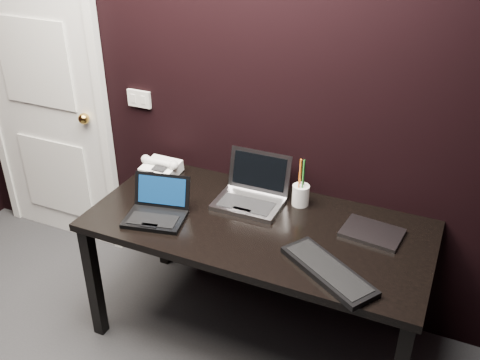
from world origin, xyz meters
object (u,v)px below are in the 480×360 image
at_px(door, 43,94).
at_px(closed_laptop, 372,233).
at_px(silver_laptop, 251,194).
at_px(pen_cup, 301,194).
at_px(ext_keyboard, 328,271).
at_px(desk, 258,236).
at_px(desk_phone, 161,168).
at_px(mobile_phone, 150,182).
at_px(netbook, 157,211).

relative_size(door, closed_laptop, 7.13).
distance_m(silver_laptop, pen_cup, 0.26).
distance_m(door, ext_keyboard, 2.19).
bearing_deg(desk, desk_phone, 161.63).
distance_m(door, mobile_phone, 1.04).
bearing_deg(ext_keyboard, silver_laptop, 142.68).
bearing_deg(netbook, desk, 18.35).
xyz_separation_m(netbook, desk_phone, (-0.22, 0.40, 0.01)).
bearing_deg(mobile_phone, netbook, -51.16).
xyz_separation_m(silver_laptop, ext_keyboard, (0.54, -0.41, -0.03)).
xyz_separation_m(closed_laptop, mobile_phone, (-1.22, -0.05, 0.02)).
distance_m(silver_laptop, desk_phone, 0.60).
height_order(silver_laptop, ext_keyboard, silver_laptop).
relative_size(ext_keyboard, closed_laptop, 1.61).
bearing_deg(pen_cup, door, 176.14).
xyz_separation_m(door, ext_keyboard, (2.08, -0.61, -0.29)).
bearing_deg(ext_keyboard, pen_cup, 120.84).
distance_m(ext_keyboard, mobile_phone, 1.16).
xyz_separation_m(door, closed_laptop, (2.19, -0.24, -0.30)).
bearing_deg(pen_cup, desk_phone, -178.60).
relative_size(netbook, ext_keyboard, 0.70).
distance_m(silver_laptop, mobile_phone, 0.58).
relative_size(door, desk_phone, 8.78).
bearing_deg(closed_laptop, desk_phone, 175.48).
bearing_deg(silver_laptop, ext_keyboard, -37.32).
xyz_separation_m(door, mobile_phone, (0.96, -0.29, -0.27)).
xyz_separation_m(desk, mobile_phone, (-0.68, 0.09, 0.11)).
height_order(door, pen_cup, door).
bearing_deg(netbook, ext_keyboard, -4.85).
bearing_deg(desk, closed_laptop, 14.13).
relative_size(desk, ext_keyboard, 3.51).
bearing_deg(netbook, desk_phone, 119.18).
relative_size(desk, pen_cup, 6.46).
relative_size(closed_laptop, pen_cup, 1.14).
height_order(ext_keyboard, pen_cup, pen_cup).
relative_size(closed_laptop, mobile_phone, 3.34).
bearing_deg(door, closed_laptop, -6.24).
distance_m(closed_laptop, pen_cup, 0.43).
relative_size(silver_laptop, pen_cup, 1.33).
xyz_separation_m(door, desk_phone, (0.94, -0.14, -0.26)).
bearing_deg(pen_cup, netbook, -146.14).
bearing_deg(desk_phone, closed_laptop, -4.52).
bearing_deg(silver_laptop, desk_phone, 174.07).
relative_size(silver_laptop, desk_phone, 1.43).
relative_size(netbook, pen_cup, 1.29).
bearing_deg(closed_laptop, silver_laptop, 176.79).
distance_m(silver_laptop, closed_laptop, 0.65).
relative_size(mobile_phone, pen_cup, 0.34).
relative_size(closed_laptop, desk_phone, 1.23).
bearing_deg(mobile_phone, ext_keyboard, -16.27).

